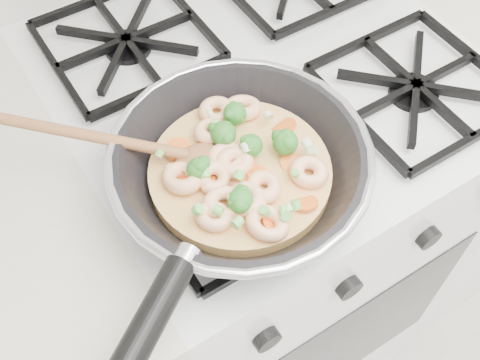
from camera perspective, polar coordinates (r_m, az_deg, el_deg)
stove at (r=1.22m, az=1.81°, el=-4.35°), size 0.60×0.60×0.92m
skillet at (r=0.68m, az=-0.33°, el=1.03°), size 0.44×0.42×0.09m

